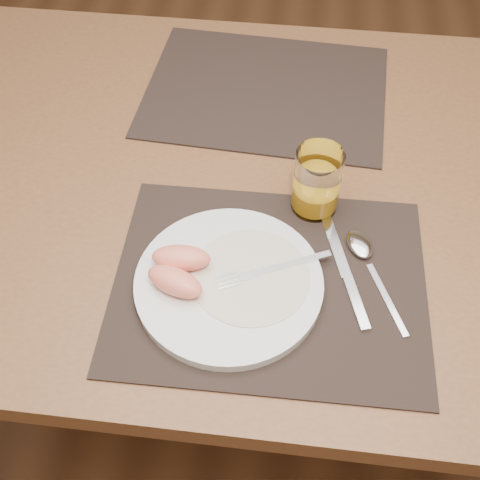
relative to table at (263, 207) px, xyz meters
name	(u,v)px	position (x,y,z in m)	size (l,w,h in m)	color
ground	(256,373)	(0.00, 0.00, -0.67)	(5.00, 5.00, 0.00)	brown
table	(263,207)	(0.00, 0.00, 0.00)	(1.40, 0.90, 0.75)	brown
placemat_near	(270,283)	(0.03, -0.22, 0.09)	(0.45, 0.35, 0.00)	black
placemat_far	(266,91)	(-0.02, 0.22, 0.09)	(0.45, 0.35, 0.00)	black
plate	(229,283)	(-0.03, -0.23, 0.10)	(0.27, 0.27, 0.02)	white
plate_dressing	(251,276)	(0.00, -0.22, 0.10)	(0.17, 0.17, 0.00)	white
fork	(264,271)	(0.02, -0.21, 0.11)	(0.17, 0.09, 0.00)	silver
knife	(347,277)	(0.14, -0.20, 0.09)	(0.08, 0.21, 0.01)	silver
spoon	(363,252)	(0.16, -0.15, 0.09)	(0.09, 0.18, 0.01)	silver
juice_glass	(317,184)	(0.08, -0.06, 0.14)	(0.07, 0.07, 0.11)	white
grapefruit_wedges	(178,269)	(-0.10, -0.24, 0.12)	(0.09, 0.10, 0.03)	#FF8768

